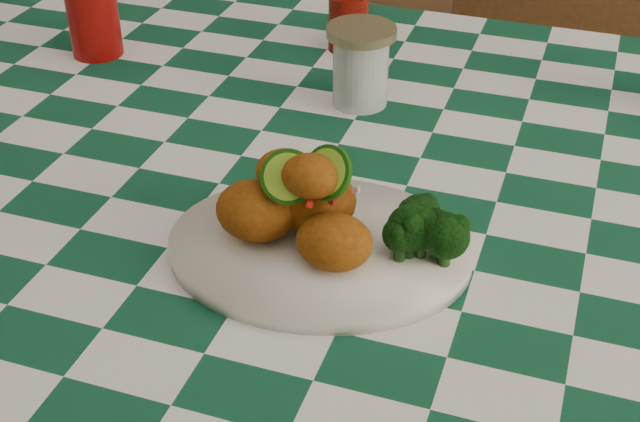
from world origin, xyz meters
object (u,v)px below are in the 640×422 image
(fried_chicken_pile, at_px, (314,199))
(mason_jar, at_px, (361,66))
(wooden_chair_left, at_px, (252,119))
(wooden_chair_right, at_px, (547,167))
(dining_table, at_px, (322,405))
(ketchup_bottle, at_px, (349,8))
(plate, at_px, (320,248))
(red_tumbler, at_px, (93,12))

(fried_chicken_pile, height_order, mason_jar, fried_chicken_pile)
(wooden_chair_left, xyz_separation_m, wooden_chair_right, (0.63, -0.05, 0.03))
(dining_table, height_order, ketchup_bottle, ketchup_bottle)
(mason_jar, bearing_deg, wooden_chair_right, 64.61)
(wooden_chair_right, bearing_deg, plate, -113.30)
(dining_table, distance_m, wooden_chair_left, 0.82)
(mason_jar, relative_size, wooden_chair_left, 0.13)
(mason_jar, height_order, wooden_chair_right, mason_jar)
(plate, distance_m, mason_jar, 0.34)
(plate, relative_size, wooden_chair_left, 0.37)
(wooden_chair_left, height_order, wooden_chair_right, wooden_chair_right)
(plate, relative_size, wooden_chair_right, 0.35)
(fried_chicken_pile, distance_m, mason_jar, 0.34)
(dining_table, bearing_deg, wooden_chair_right, 71.31)
(dining_table, xyz_separation_m, fried_chicken_pile, (0.04, -0.16, 0.46))
(ketchup_bottle, xyz_separation_m, mason_jar, (0.07, -0.16, -0.01))
(ketchup_bottle, relative_size, wooden_chair_right, 0.14)
(red_tumbler, xyz_separation_m, wooden_chair_left, (0.01, 0.51, -0.44))
(dining_table, distance_m, plate, 0.43)
(fried_chicken_pile, bearing_deg, wooden_chair_left, 117.10)
(plate, height_order, mason_jar, mason_jar)
(ketchup_bottle, bearing_deg, fried_chicken_pile, -76.47)
(dining_table, bearing_deg, fried_chicken_pile, -73.98)
(dining_table, xyz_separation_m, mason_jar, (-0.01, 0.18, 0.45))
(red_tumbler, bearing_deg, dining_table, -25.92)
(ketchup_bottle, bearing_deg, red_tumbler, -158.52)
(dining_table, relative_size, plate, 5.38)
(dining_table, xyz_separation_m, plate, (0.05, -0.16, 0.40))
(dining_table, bearing_deg, wooden_chair_left, 119.27)
(dining_table, relative_size, wooden_chair_right, 1.87)
(mason_jar, bearing_deg, wooden_chair_left, 126.17)
(plate, xyz_separation_m, red_tumbler, (-0.47, 0.36, 0.06))
(fried_chicken_pile, distance_m, red_tumbler, 0.58)
(fried_chicken_pile, relative_size, wooden_chair_left, 0.19)
(dining_table, bearing_deg, mason_jar, 92.36)
(ketchup_bottle, bearing_deg, plate, -75.80)
(plate, xyz_separation_m, wooden_chair_left, (-0.45, 0.87, -0.38))
(wooden_chair_left, bearing_deg, mason_jar, -64.55)
(mason_jar, bearing_deg, red_tumbler, 176.51)
(plate, relative_size, fried_chicken_pile, 1.97)
(red_tumbler, height_order, ketchup_bottle, same)
(dining_table, bearing_deg, plate, -71.92)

